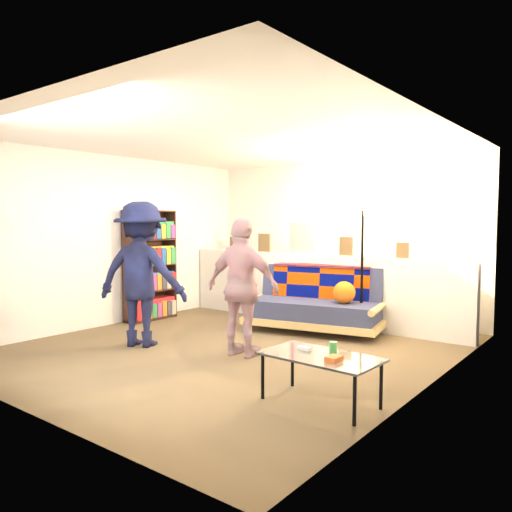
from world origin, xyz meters
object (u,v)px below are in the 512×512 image
Objects in this scene: bookshelf at (150,269)px; person_right at (243,287)px; futon_sofa at (316,304)px; floor_lamp at (364,243)px; person_left at (142,274)px; coffee_table at (321,359)px.

bookshelf is 2.48m from person_right.
futon_sofa is at bearing -95.83° from person_right.
person_left is at bearing -130.86° from floor_lamp.
bookshelf is at bearing -160.58° from futon_sofa.
futon_sofa is 2.70m from coffee_table.
person_left is 1.13× the size of person_right.
person_right is at bearing -108.62° from floor_lamp.
person_left is (-2.65, 0.37, 0.48)m from coffee_table.
futon_sofa is at bearing 19.42° from bookshelf.
bookshelf is at bearing -22.80° from person_right.
bookshelf is 0.96× the size of person_left.
person_left reaches higher than coffee_table.
coffee_table is at bearing -58.49° from futon_sofa.
floor_lamp is 0.98× the size of person_left.
floor_lamp reaches higher than coffee_table.
person_right is (-0.59, -1.75, -0.43)m from floor_lamp.
bookshelf is 1.08× the size of person_right.
floor_lamp reaches higher than futon_sofa.
person_right is (2.38, -0.73, -0.01)m from bookshelf.
coffee_table is 0.64× the size of person_right.
floor_lamp is at bearing -114.45° from person_right.
floor_lamp is (0.59, 0.19, 0.83)m from futon_sofa.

